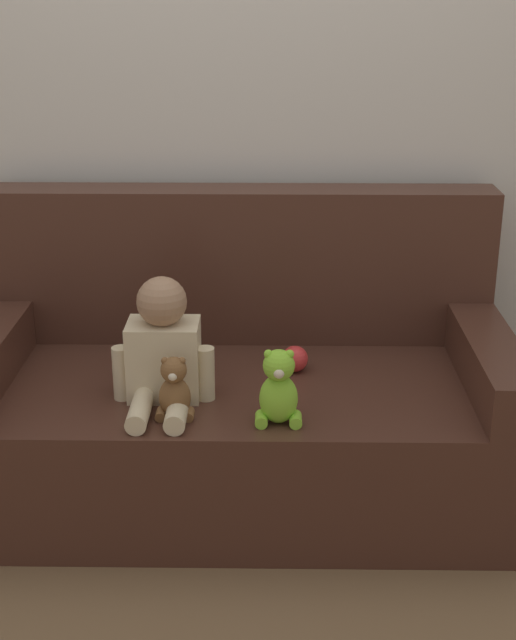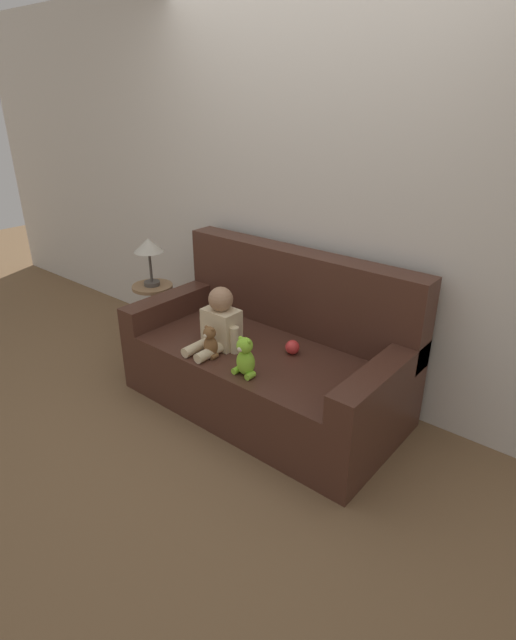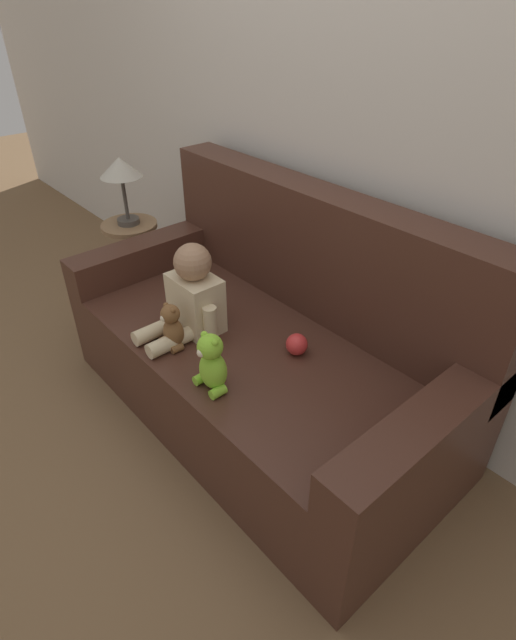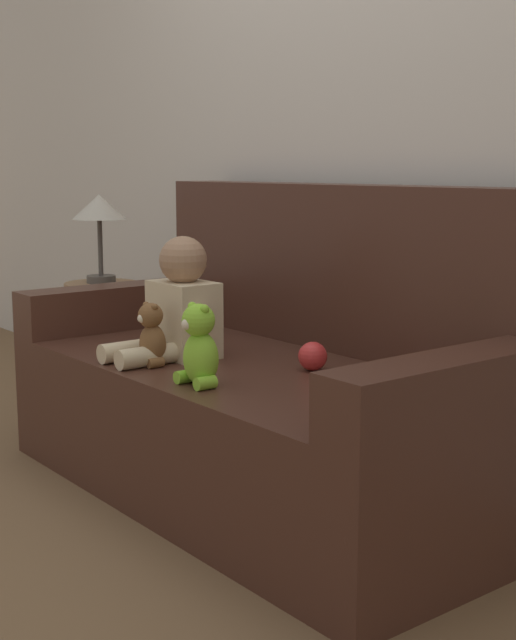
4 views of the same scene
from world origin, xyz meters
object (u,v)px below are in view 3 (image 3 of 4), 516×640
object	(u,v)px
person_baby	(191,297)
plush_toy_side	(212,364)
toy_ball	(297,344)
side_table	(125,198)
couch	(268,350)
teddy_bear_brown	(172,327)

from	to	relation	value
person_baby	plush_toy_side	distance (m)	0.39
toy_ball	side_table	size ratio (longest dim) A/B	0.09
couch	teddy_bear_brown	world-z (taller)	couch
couch	person_baby	bearing A→B (deg)	-133.25
side_table	plush_toy_side	bearing A→B (deg)	-16.36
teddy_bear_brown	toy_ball	xyz separation A→B (m)	(0.36, 0.34, -0.05)
teddy_bear_brown	side_table	world-z (taller)	side_table
couch	plush_toy_side	distance (m)	0.47
couch	person_baby	world-z (taller)	couch
teddy_bear_brown	plush_toy_side	bearing A→B (deg)	-5.76
couch	toy_ball	size ratio (longest dim) A/B	20.23
side_table	teddy_bear_brown	bearing A→B (deg)	-19.59
toy_ball	side_table	xyz separation A→B (m)	(-1.32, -0.00, 0.23)
toy_ball	plush_toy_side	bearing A→B (deg)	-98.72
person_baby	teddy_bear_brown	xyz separation A→B (m)	(0.05, -0.13, -0.06)
toy_ball	teddy_bear_brown	bearing A→B (deg)	-136.89
person_baby	teddy_bear_brown	size ratio (longest dim) A/B	1.99
person_baby	side_table	size ratio (longest dim) A/B	0.42
couch	plush_toy_side	bearing A→B (deg)	-71.32
couch	teddy_bear_brown	distance (m)	0.45
plush_toy_side	side_table	distance (m)	1.32
plush_toy_side	toy_ball	world-z (taller)	plush_toy_side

